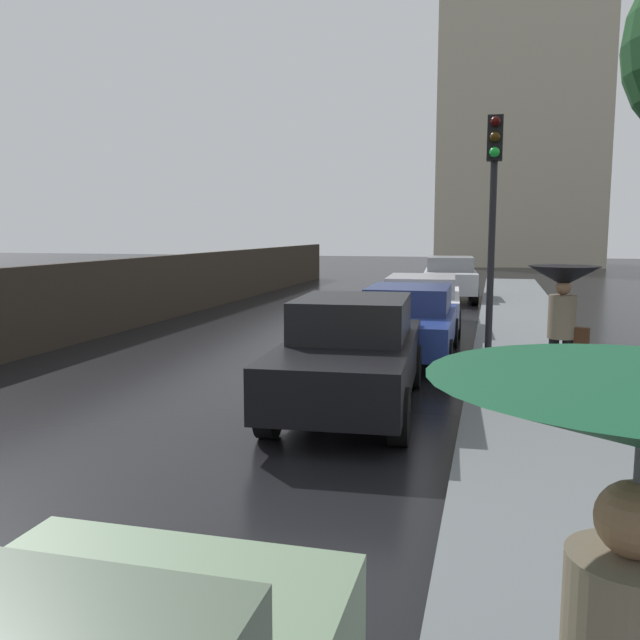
{
  "coord_description": "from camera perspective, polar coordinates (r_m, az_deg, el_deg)",
  "views": [
    {
      "loc": [
        4.33,
        -2.85,
        2.39
      ],
      "look_at": [
        1.47,
        8.19,
        0.87
      ],
      "focal_mm": 37.71,
      "sensor_mm": 36.0,
      "label": 1
    }
  ],
  "objects": [
    {
      "name": "traffic_light",
      "position": [
        12.07,
        14.49,
        10.48
      ],
      "size": [
        0.26,
        0.39,
        4.18
      ],
      "color": "black",
      "rests_on": "sidewalk_strip"
    },
    {
      "name": "car_blue_far_lane",
      "position": [
        12.78,
        7.48,
        -0.09
      ],
      "size": [
        1.84,
        4.22,
        1.34
      ],
      "rotation": [
        0.0,
        0.0,
        0.02
      ],
      "color": "navy",
      "rests_on": "ground"
    },
    {
      "name": "car_silver_behind_camera",
      "position": [
        23.66,
        10.98,
        3.57
      ],
      "size": [
        2.05,
        4.09,
        1.5
      ],
      "rotation": [
        0.0,
        0.0,
        0.07
      ],
      "color": "#B2B5BA",
      "rests_on": "ground"
    },
    {
      "name": "car_white_near_kerb",
      "position": [
        16.52,
        8.64,
        1.65
      ],
      "size": [
        2.05,
        4.52,
        1.32
      ],
      "rotation": [
        0.0,
        0.0,
        0.06
      ],
      "color": "silver",
      "rests_on": "ground"
    },
    {
      "name": "distant_tower",
      "position": [
        50.3,
        16.55,
        19.12
      ],
      "size": [
        11.39,
        8.15,
        29.93
      ],
      "color": "#B2A88E",
      "rests_on": "ground"
    },
    {
      "name": "car_black_far_ahead",
      "position": [
        9.0,
        2.68,
        -2.82
      ],
      "size": [
        1.94,
        4.39,
        1.5
      ],
      "rotation": [
        0.0,
        0.0,
        0.06
      ],
      "color": "black",
      "rests_on": "ground"
    },
    {
      "name": "pedestrian_with_umbrella_far",
      "position": [
        9.75,
        19.95,
        2.15
      ],
      "size": [
        0.96,
        0.96,
        1.77
      ],
      "rotation": [
        0.0,
        0.0,
        2.85
      ],
      "color": "black",
      "rests_on": "sidewalk_strip"
    },
    {
      "name": "pedestrian_with_umbrella_near",
      "position": [
        2.06,
        25.25,
        -14.84
      ],
      "size": [
        1.13,
        1.13,
        1.86
      ],
      "rotation": [
        0.0,
        0.0,
        3.23
      ],
      "color": "black",
      "rests_on": "sidewalk_strip"
    }
  ]
}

